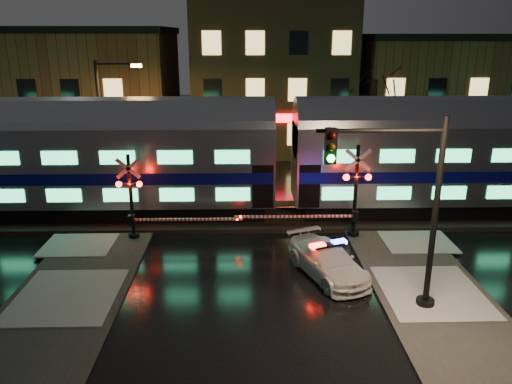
# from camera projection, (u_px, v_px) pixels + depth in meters

# --- Properties ---
(ground) EXTENTS (120.00, 120.00, 0.00)m
(ground) POSITION_uv_depth(u_px,v_px,m) (250.00, 261.00, 20.64)
(ground) COLOR black
(ground) RESTS_ON ground
(ballast) EXTENTS (90.00, 4.20, 0.24)m
(ballast) POSITION_uv_depth(u_px,v_px,m) (249.00, 216.00, 25.37)
(ballast) COLOR black
(ballast) RESTS_ON ground
(sidewalk_left) EXTENTS (4.00, 20.00, 0.12)m
(sidewalk_left) POSITION_uv_depth(u_px,v_px,m) (33.00, 349.00, 14.76)
(sidewalk_left) COLOR #2D2D2D
(sidewalk_left) RESTS_ON ground
(sidewalk_right) EXTENTS (4.00, 20.00, 0.12)m
(sidewalk_right) POSITION_uv_depth(u_px,v_px,m) (467.00, 343.00, 15.05)
(sidewalk_right) COLOR #2D2D2D
(sidewalk_right) RESTS_ON ground
(building_left) EXTENTS (14.00, 10.00, 9.00)m
(building_left) POSITION_uv_depth(u_px,v_px,m) (84.00, 93.00, 39.97)
(building_left) COLOR brown
(building_left) RESTS_ON ground
(building_mid) EXTENTS (12.00, 11.00, 11.50)m
(building_mid) POSITION_uv_depth(u_px,v_px,m) (271.00, 76.00, 40.40)
(building_mid) COLOR brown
(building_mid) RESTS_ON ground
(building_right) EXTENTS (12.00, 10.00, 8.50)m
(building_right) POSITION_uv_depth(u_px,v_px,m) (430.00, 95.00, 40.66)
(building_right) COLOR brown
(building_right) RESTS_ON ground
(train) EXTENTS (51.00, 3.12, 5.92)m
(train) POSITION_uv_depth(u_px,v_px,m) (284.00, 153.00, 24.42)
(train) COLOR black
(train) RESTS_ON ballast
(police_car) EXTENTS (3.18, 4.64, 1.40)m
(police_car) POSITION_uv_depth(u_px,v_px,m) (328.00, 261.00, 19.21)
(police_car) COLOR silver
(police_car) RESTS_ON ground
(crossing_signal_right) EXTENTS (6.15, 0.67, 4.35)m
(crossing_signal_right) POSITION_uv_depth(u_px,v_px,m) (348.00, 201.00, 22.40)
(crossing_signal_right) COLOR black
(crossing_signal_right) RESTS_ON ground
(crossing_signal_left) EXTENTS (5.62, 0.65, 3.98)m
(crossing_signal_left) POSITION_uv_depth(u_px,v_px,m) (139.00, 206.00, 22.23)
(crossing_signal_left) COLOR black
(crossing_signal_left) RESTS_ON ground
(traffic_light) EXTENTS (4.26, 0.74, 6.59)m
(traffic_light) POSITION_uv_depth(u_px,v_px,m) (404.00, 212.00, 15.98)
(traffic_light) COLOR black
(traffic_light) RESTS_ON ground
(streetlight) EXTENTS (2.55, 0.27, 7.63)m
(streetlight) POSITION_uv_depth(u_px,v_px,m) (105.00, 120.00, 27.72)
(streetlight) COLOR black
(streetlight) RESTS_ON ground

